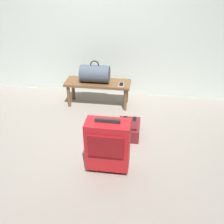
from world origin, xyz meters
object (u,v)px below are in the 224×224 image
object	(u,v)px
suitcase_upright_red	(108,144)
duffel_bag_slate	(95,74)
backpack_maroon	(129,129)
cell_phone	(121,85)
bench	(98,85)

from	to	relation	value
suitcase_upright_red	duffel_bag_slate	bearing A→B (deg)	105.98
suitcase_upright_red	backpack_maroon	world-z (taller)	suitcase_upright_red
duffel_bag_slate	suitcase_upright_red	world-z (taller)	duffel_bag_slate
cell_phone	backpack_maroon	size ratio (longest dim) A/B	0.38
duffel_bag_slate	backpack_maroon	size ratio (longest dim) A/B	1.16
bench	backpack_maroon	world-z (taller)	bench
suitcase_upright_red	backpack_maroon	xyz separation A→B (m)	(0.18, 0.67, -0.24)
bench	suitcase_upright_red	bearing A→B (deg)	-75.42
duffel_bag_slate	suitcase_upright_red	xyz separation A→B (m)	(0.42, -1.45, -0.19)
duffel_bag_slate	cell_phone	size ratio (longest dim) A/B	3.06
bench	suitcase_upright_red	world-z (taller)	suitcase_upright_red
suitcase_upright_red	backpack_maroon	bearing A→B (deg)	75.29
bench	duffel_bag_slate	world-z (taller)	duffel_bag_slate
cell_phone	suitcase_upright_red	world-z (taller)	suitcase_upright_red
cell_phone	duffel_bag_slate	bearing A→B (deg)	171.86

